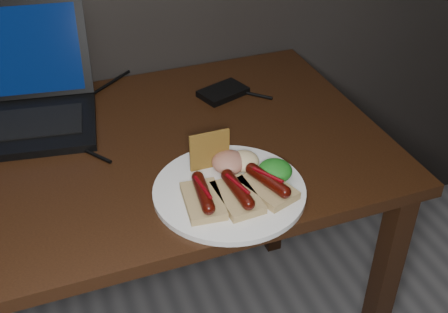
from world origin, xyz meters
name	(u,v)px	position (x,y,z in m)	size (l,w,h in m)	color
desk	(78,193)	(0.00, 1.38, 0.66)	(1.40, 0.70, 0.75)	#341C0D
laptop	(5,99)	(-0.12, 1.61, 0.80)	(0.45, 0.39, 0.25)	black
hard_drive	(223,92)	(0.41, 1.54, 0.76)	(0.12, 0.08, 0.02)	black
desk_cables	(67,125)	(0.01, 1.53, 0.75)	(0.99, 0.41, 0.01)	black
plate	(229,191)	(0.28, 1.16, 0.76)	(0.31, 0.31, 0.01)	white
bread_sausage_left	(203,197)	(0.22, 1.13, 0.78)	(0.08, 0.12, 0.04)	tan
bread_sausage_center	(237,194)	(0.28, 1.12, 0.78)	(0.08, 0.12, 0.04)	tan
bread_sausage_right	(268,185)	(0.35, 1.12, 0.78)	(0.10, 0.13, 0.04)	tan
crispbread	(210,150)	(0.27, 1.24, 0.80)	(0.09, 0.01, 0.09)	#AB7C2F
salad_greens	(275,171)	(0.38, 1.16, 0.78)	(0.07, 0.07, 0.04)	#125C15
salsa_mound	(229,162)	(0.30, 1.22, 0.78)	(0.07, 0.07, 0.04)	maroon
coleslaw_mound	(244,161)	(0.33, 1.21, 0.78)	(0.06, 0.06, 0.04)	white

